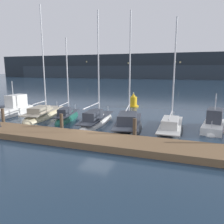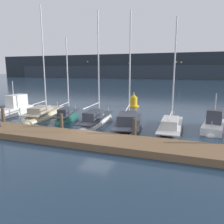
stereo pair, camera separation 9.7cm
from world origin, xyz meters
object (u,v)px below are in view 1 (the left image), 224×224
(motorboat_berth_2, at_px, (14,111))
(sailboat_berth_6, at_px, (128,126))
(motorboat_berth_8, at_px, (213,127))
(sailboat_berth_5, at_px, (97,122))
(sailboat_berth_4, at_px, (67,118))
(channel_buoy, at_px, (133,101))
(sailboat_berth_7, at_px, (171,129))
(sailboat_berth_3, at_px, (44,116))

(motorboat_berth_2, height_order, sailboat_berth_6, sailboat_berth_6)
(motorboat_berth_8, bearing_deg, sailboat_berth_5, -173.43)
(sailboat_berth_4, relative_size, channel_buoy, 4.53)
(motorboat_berth_2, xyz_separation_m, sailboat_berth_4, (6.98, -0.19, -0.28))
(sailboat_berth_7, relative_size, motorboat_berth_8, 1.98)
(sailboat_berth_3, xyz_separation_m, channel_buoy, (7.65, 9.71, 0.63))
(sailboat_berth_5, height_order, motorboat_berth_8, sailboat_berth_5)
(motorboat_berth_2, distance_m, channel_buoy, 15.13)
(sailboat_berth_5, bearing_deg, channel_buoy, 84.52)
(sailboat_berth_7, bearing_deg, sailboat_berth_5, 178.01)
(sailboat_berth_5, distance_m, sailboat_berth_6, 3.30)
(sailboat_berth_4, distance_m, channel_buoy, 11.01)
(motorboat_berth_8, xyz_separation_m, channel_buoy, (-9.29, 9.37, 0.47))
(sailboat_berth_3, relative_size, channel_buoy, 6.28)
(motorboat_berth_2, height_order, sailboat_berth_7, sailboat_berth_7)
(sailboat_berth_6, height_order, channel_buoy, sailboat_berth_6)
(motorboat_berth_8, relative_size, channel_buoy, 2.51)
(sailboat_berth_7, xyz_separation_m, motorboat_berth_8, (3.42, 1.43, 0.13))
(sailboat_berth_5, xyz_separation_m, motorboat_berth_8, (10.30, 1.19, 0.11))
(sailboat_berth_4, distance_m, sailboat_berth_5, 3.56)
(sailboat_berth_4, distance_m, sailboat_berth_7, 10.42)
(sailboat_berth_3, bearing_deg, sailboat_berth_7, -4.60)
(sailboat_berth_3, xyz_separation_m, sailboat_berth_4, (3.13, -0.31, 0.01))
(sailboat_berth_5, relative_size, sailboat_berth_7, 1.12)
(sailboat_berth_7, height_order, motorboat_berth_8, sailboat_berth_7)
(motorboat_berth_2, relative_size, sailboat_berth_3, 0.41)
(sailboat_berth_6, relative_size, channel_buoy, 5.33)
(motorboat_berth_2, xyz_separation_m, sailboat_berth_7, (17.38, -0.97, -0.27))
(sailboat_berth_5, xyz_separation_m, sailboat_berth_6, (3.26, -0.51, 0.02))
(sailboat_berth_4, bearing_deg, sailboat_berth_7, -4.31)
(sailboat_berth_5, distance_m, motorboat_berth_8, 10.37)
(motorboat_berth_8, bearing_deg, motorboat_berth_2, -178.76)
(sailboat_berth_3, height_order, motorboat_berth_8, sailboat_berth_3)
(motorboat_berth_2, relative_size, sailboat_berth_7, 0.52)
(sailboat_berth_5, distance_m, sailboat_berth_7, 6.88)
(motorboat_berth_2, bearing_deg, sailboat_berth_5, -4.01)
(motorboat_berth_2, bearing_deg, sailboat_berth_4, -1.57)
(sailboat_berth_5, relative_size, motorboat_berth_8, 2.22)
(sailboat_berth_7, bearing_deg, sailboat_berth_3, 175.40)
(sailboat_berth_4, bearing_deg, channel_buoy, 65.68)
(sailboat_berth_3, relative_size, sailboat_berth_6, 1.18)
(motorboat_berth_2, xyz_separation_m, sailboat_berth_5, (10.50, -0.74, -0.25))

